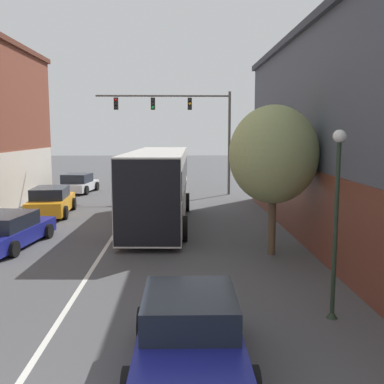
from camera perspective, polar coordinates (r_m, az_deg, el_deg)
lane_center_line at (r=19.87m, az=-9.56°, el=-4.89°), size 0.14×43.00×0.01m
bus at (r=20.87m, az=-4.24°, el=1.11°), size 3.02×10.89×3.41m
hatchback_foreground at (r=8.57m, az=-0.29°, el=-17.43°), size 2.16×3.89×1.32m
parked_car_left_near at (r=24.41m, az=-17.45°, el=-1.16°), size 2.33×4.58×1.46m
parked_car_left_far at (r=32.96m, az=-14.28°, el=1.05°), size 2.49×4.10×1.35m
parked_car_left_distant at (r=18.19m, az=-22.50°, el=-4.57°), size 2.59×4.79×1.28m
traffic_signal_gantry at (r=30.71m, az=-0.79°, el=9.38°), size 9.09×0.36×6.99m
street_lamp at (r=10.57m, az=17.82°, el=-3.06°), size 0.29×0.29×4.32m
street_tree_near at (r=15.63m, az=10.32°, el=4.66°), size 3.06×2.76×5.19m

